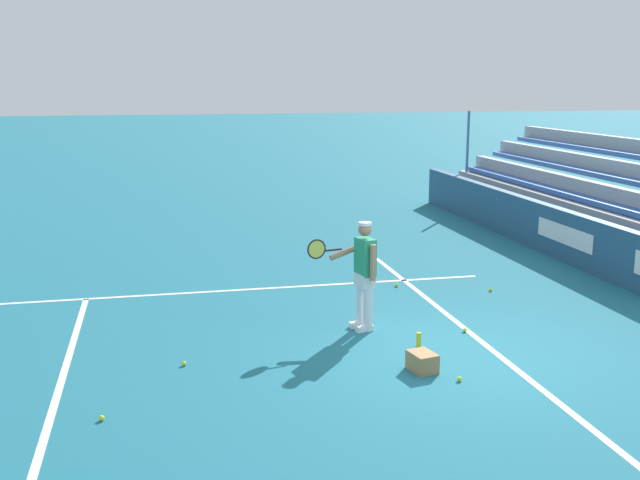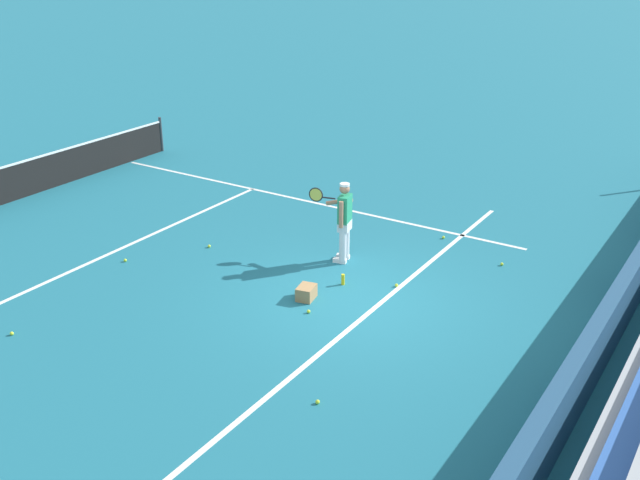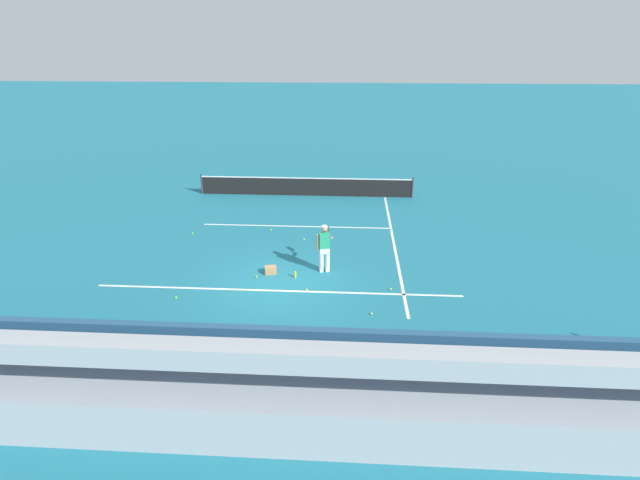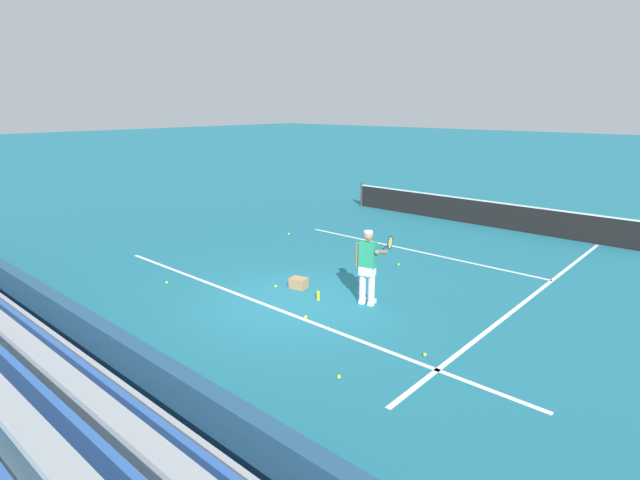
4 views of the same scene
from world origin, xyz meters
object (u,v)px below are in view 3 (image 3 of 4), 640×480
Objects in this scene: tennis_ball_stray_back at (256,277)px; tennis_ball_on_baseline at (307,290)px; tennis_ball_toward_net at (192,233)px; tennis_ball_midcourt at (176,298)px; ball_box_cardboard at (271,270)px; tennis_player at (325,248)px; tennis_ball_far_left at (390,289)px; tennis_net at (306,186)px; tennis_ball_by_box at (371,314)px; tennis_ball_near_player at (271,230)px; tennis_ball_far_right at (304,239)px; water_bottle at (295,275)px.

tennis_ball_stray_back and tennis_ball_on_baseline have the same top height.
tennis_ball_toward_net is 1.00× the size of tennis_ball_midcourt.
ball_box_cardboard is 0.58m from tennis_ball_stray_back.
ball_box_cardboard is 6.06× the size of tennis_ball_toward_net.
tennis_player is at bearing 71.90° from tennis_ball_on_baseline.
tennis_ball_far_left and tennis_ball_on_baseline have the same top height.
tennis_ball_on_baseline is 0.01× the size of tennis_net.
tennis_ball_far_left is at bearing 67.28° from tennis_ball_by_box.
tennis_player is at bearing 26.77° from tennis_ball_midcourt.
tennis_ball_toward_net and tennis_ball_stray_back have the same top height.
tennis_ball_near_player is 5.71m from tennis_ball_on_baseline.
tennis_ball_far_right is 1.00× the size of tennis_ball_near_player.
tennis_player is 4.29× the size of ball_box_cardboard.
tennis_ball_near_player is (-2.52, 3.83, -0.86)m from tennis_player.
tennis_ball_midcourt is (-2.26, -1.65, 0.00)m from tennis_ball_stray_back.
tennis_ball_midcourt is at bearing 174.43° from tennis_ball_by_box.
water_bottle reaches higher than tennis_ball_near_player.
water_bottle is (3.61, 1.73, 0.08)m from tennis_ball_midcourt.
tennis_ball_by_box is at bearing -61.78° from tennis_player.
tennis_ball_toward_net is at bearing 137.92° from tennis_ball_on_baseline.
tennis_ball_far_right is (-3.23, 4.13, 0.00)m from tennis_ball_far_left.
tennis_player is 7.80× the size of water_bottle.
ball_box_cardboard is at bearing 142.85° from tennis_ball_by_box.
tennis_player is 4.66m from tennis_ball_near_player.
tennis_ball_far_right is 6.28m from tennis_ball_by_box.
ball_box_cardboard reaches higher than water_bottle.
tennis_net reaches higher than tennis_ball_far_right.
tennis_ball_on_baseline is 1.05m from water_bottle.
tennis_player is 5.21m from tennis_ball_midcourt.
ball_box_cardboard reaches higher than tennis_ball_far_right.
tennis_ball_far_right is at bearing 128.07° from tennis_ball_far_left.
tennis_ball_far_left is 10.96m from tennis_net.
tennis_ball_far_left is 5.24m from tennis_ball_far_right.
tennis_ball_far_left is 6.90m from tennis_ball_midcourt.
ball_box_cardboard is at bearing 166.51° from tennis_ball_far_left.
water_bottle is at bearing 117.20° from tennis_ball_on_baseline.
tennis_ball_far_left is at bearing -30.10° from tennis_player.
ball_box_cardboard reaches higher than tennis_ball_on_baseline.
tennis_net is (3.12, 11.32, 0.46)m from tennis_ball_midcourt.
tennis_ball_stray_back is 1.00× the size of tennis_ball_midcourt.
tennis_ball_by_box is (-0.68, -1.61, 0.00)m from tennis_ball_far_left.
tennis_ball_by_box is at bearing -30.09° from tennis_ball_stray_back.
tennis_ball_near_player is (-4.76, 5.12, 0.00)m from tennis_ball_far_left.
tennis_ball_toward_net is 7.22m from tennis_net.
tennis_ball_near_player is (3.23, 0.61, 0.00)m from tennis_ball_toward_net.
tennis_ball_midcourt is at bearing -171.54° from tennis_ball_far_left.
ball_box_cardboard is 0.93m from water_bottle.
water_bottle is (-3.22, 0.71, 0.08)m from tennis_ball_far_left.
tennis_ball_by_box is 0.01× the size of tennis_net.
tennis_ball_stray_back is at bearing 149.91° from tennis_ball_by_box.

